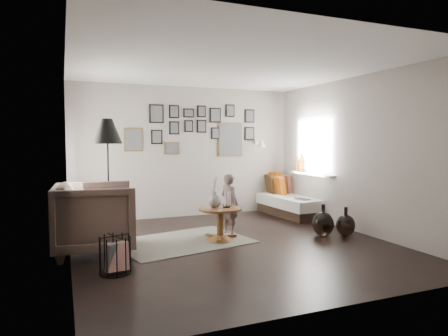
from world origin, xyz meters
name	(u,v)px	position (x,y,z in m)	size (l,w,h in m)	color
ground	(234,244)	(0.00, 0.00, 0.00)	(4.80, 4.80, 0.00)	black
wall_back	(186,152)	(0.00, 2.40, 1.30)	(4.50, 4.50, 0.00)	gray
wall_front	(340,167)	(0.00, -2.40, 1.30)	(4.50, 4.50, 0.00)	gray
wall_left	(68,159)	(-2.25, 0.00, 1.30)	(4.80, 4.80, 0.00)	gray
wall_right	(358,155)	(2.25, 0.00, 1.30)	(4.80, 4.80, 0.00)	gray
ceiling	(234,66)	(0.00, 0.00, 2.60)	(4.80, 4.80, 0.00)	white
door_left	(68,172)	(-2.23, 1.20, 1.05)	(0.00, 2.14, 2.14)	white
window_right	(308,171)	(2.18, 1.34, 0.93)	(0.15, 1.32, 1.30)	white
gallery_wall	(200,130)	(0.29, 2.38, 1.74)	(2.74, 0.03, 1.08)	brown
wall_sconce	(261,144)	(1.55, 2.13, 1.46)	(0.18, 0.36, 0.16)	white
rug	(183,242)	(-0.65, 0.42, 0.01)	(1.91, 1.34, 0.01)	#B3B39E
pedestal_table	(220,226)	(-0.11, 0.27, 0.24)	(0.65, 0.65, 0.51)	brown
vase	(215,198)	(-0.19, 0.29, 0.66)	(0.19, 0.19, 0.47)	black
candles	(227,200)	(0.00, 0.27, 0.63)	(0.11, 0.11, 0.24)	black
daybed	(287,202)	(2.00, 1.81, 0.26)	(0.87, 1.85, 0.86)	black
magazine_on_daybed	(302,199)	(1.95, 1.17, 0.41)	(0.20, 0.27, 0.01)	black
armchair	(95,218)	(-1.92, 0.34, 0.48)	(1.03, 1.06, 0.96)	brown
armchair_cushion	(97,217)	(-1.89, 0.39, 0.48)	(0.44, 0.44, 0.11)	white
floor_lamp	(107,136)	(-1.68, 0.85, 1.60)	(0.43, 0.43, 1.86)	black
magazine_basket	(115,255)	(-1.77, -0.66, 0.22)	(0.44, 0.44, 0.44)	black
demijohn_large	(323,224)	(1.54, -0.06, 0.20)	(0.34, 0.34, 0.52)	black
demijohn_small	(346,225)	(1.89, -0.18, 0.18)	(0.30, 0.30, 0.47)	black
child	(230,204)	(0.20, 0.62, 0.50)	(0.36, 0.24, 0.99)	brown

